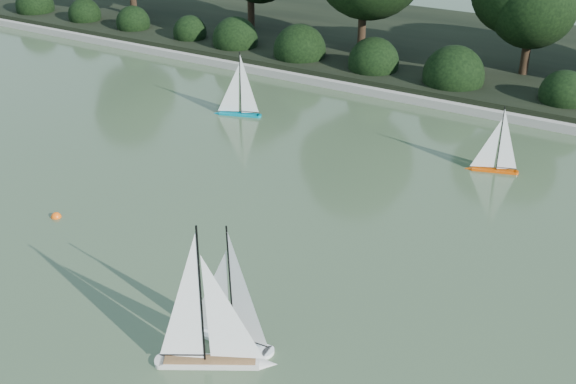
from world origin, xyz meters
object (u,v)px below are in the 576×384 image
(sailboat_white_a, at_px, (223,321))
(race_buoy, at_px, (56,217))
(sailboat_orange, at_px, (491,160))
(sailboat_teal, at_px, (235,105))
(sailboat_white_b, at_px, (218,343))

(sailboat_white_a, distance_m, race_buoy, 4.18)
(sailboat_orange, height_order, race_buoy, sailboat_orange)
(sailboat_teal, distance_m, race_buoy, 5.21)
(sailboat_white_b, height_order, sailboat_orange, sailboat_white_b)
(sailboat_orange, bearing_deg, race_buoy, -134.84)
(sailboat_white_a, bearing_deg, race_buoy, 165.08)
(sailboat_white_a, xyz_separation_m, sailboat_teal, (-4.29, 6.27, -0.04))
(race_buoy, bearing_deg, sailboat_orange, 45.16)
(sailboat_white_b, xyz_separation_m, race_buoy, (-4.25, 1.46, -0.30))
(sailboat_white_b, distance_m, sailboat_orange, 6.79)
(sailboat_white_a, distance_m, sailboat_white_b, 0.44)
(sailboat_white_b, bearing_deg, sailboat_teal, 124.11)
(sailboat_orange, height_order, sailboat_teal, sailboat_teal)
(sailboat_white_a, xyz_separation_m, sailboat_white_b, (0.22, -0.38, 0.03))
(sailboat_white_a, relative_size, sailboat_white_b, 0.90)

